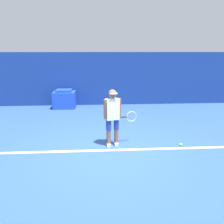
# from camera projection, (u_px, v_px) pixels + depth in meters

# --- Properties ---
(ground_plane) EXTENTS (24.00, 24.00, 0.00)m
(ground_plane) POSITION_uv_depth(u_px,v_px,m) (108.00, 152.00, 5.65)
(ground_plane) COLOR #2D5193
(back_wall) EXTENTS (24.00, 0.10, 2.48)m
(back_wall) POSITION_uv_depth(u_px,v_px,m) (103.00, 79.00, 10.34)
(back_wall) COLOR navy
(back_wall) RESTS_ON ground_plane
(court_baseline) EXTENTS (21.60, 0.10, 0.01)m
(court_baseline) POSITION_uv_depth(u_px,v_px,m) (108.00, 150.00, 5.74)
(court_baseline) COLOR white
(court_baseline) RESTS_ON ground_plane
(tennis_player) EXTENTS (0.92, 0.34, 1.57)m
(tennis_player) POSITION_uv_depth(u_px,v_px,m) (113.00, 115.00, 5.83)
(tennis_player) COLOR brown
(tennis_player) RESTS_ON ground_plane
(tennis_ball) EXTENTS (0.07, 0.07, 0.07)m
(tennis_ball) POSITION_uv_depth(u_px,v_px,m) (181.00, 144.00, 6.03)
(tennis_ball) COLOR #D1E533
(tennis_ball) RESTS_ON ground_plane
(covered_chair) EXTENTS (0.99, 0.79, 0.85)m
(covered_chair) POSITION_uv_depth(u_px,v_px,m) (65.00, 99.00, 9.98)
(covered_chair) COLOR blue
(covered_chair) RESTS_ON ground_plane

